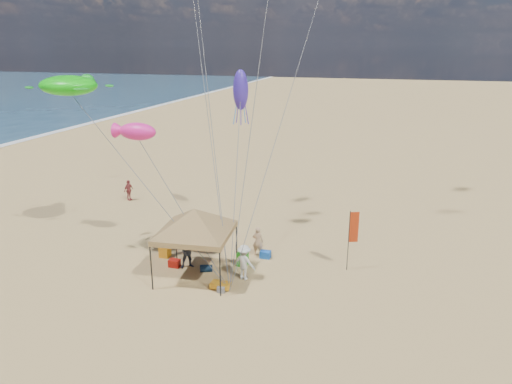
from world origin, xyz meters
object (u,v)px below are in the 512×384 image
cooler_red (174,263)px  chair_yellow (165,250)px  cooler_blue (265,254)px  feather_flag (352,231)px  canopy_tent (194,211)px  person_near_b (189,251)px  chair_green (243,259)px  person_near_c (244,262)px  person_near_a (258,241)px  person_far_a (129,190)px  beach_cart (221,285)px

cooler_red → chair_yellow: size_ratio=0.77×
cooler_blue → feather_flag: bearing=-1.4°
canopy_tent → chair_yellow: bearing=147.9°
person_near_b → feather_flag: bearing=-18.7°
canopy_tent → person_near_b: canopy_tent is taller
chair_yellow → chair_green: bearing=2.6°
chair_yellow → cooler_red: bearing=-43.5°
feather_flag → cooler_blue: size_ratio=5.73×
canopy_tent → person_near_c: canopy_tent is taller
canopy_tent → cooler_red: canopy_tent is taller
person_near_b → person_near_c: 3.03m
canopy_tent → person_near_c: size_ratio=3.71×
cooler_red → person_near_a: (3.63, 2.46, 0.61)m
feather_flag → chair_yellow: 9.70m
canopy_tent → person_far_a: canopy_tent is taller
feather_flag → cooler_red: 8.95m
chair_yellow → person_near_b: person_near_b is taller
chair_green → person_far_a: size_ratio=0.47×
person_far_a → person_near_b: bearing=-125.3°
canopy_tent → cooler_blue: bearing=47.8°
canopy_tent → beach_cart: 3.56m
cooler_red → person_near_c: bearing=-3.3°
cooler_blue → beach_cart: bearing=-106.3°
chair_yellow → person_near_a: size_ratio=0.44×
person_near_a → person_near_b: person_near_b is taller
feather_flag → person_near_c: size_ratio=1.79×
person_near_a → person_near_c: 2.68m
beach_cart → person_near_a: 4.00m
person_far_a → person_near_c: bearing=-117.8°
cooler_red → person_near_a: person_near_a is taller
canopy_tent → feather_flag: bearing=21.7°
person_near_a → person_near_c: (0.11, -2.68, 0.07)m
chair_green → person_near_c: person_near_c is taller
chair_yellow → person_near_b: bearing=-24.9°
canopy_tent → person_near_b: size_ratio=3.70×
canopy_tent → beach_cart: (1.53, -0.84, -3.11)m
person_near_c → cooler_blue: bearing=-87.1°
canopy_tent → person_far_a: 13.34m
person_near_c → person_far_a: size_ratio=1.16×
cooler_red → person_far_a: 11.64m
cooler_red → chair_green: size_ratio=0.77×
person_near_c → feather_flag: bearing=-142.3°
person_near_b → person_near_c: (3.01, -0.36, -0.00)m
feather_flag → chair_yellow: feather_flag is taller
chair_green → chair_yellow: (-4.22, -0.20, 0.00)m
beach_cart → person_near_b: (-2.28, 1.59, 0.67)m
feather_flag → beach_cart: bearing=-146.5°
person_near_b → person_near_c: person_near_b is taller
person_near_b → canopy_tent: bearing=-78.5°
cooler_red → cooler_blue: (4.10, 2.27, 0.00)m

